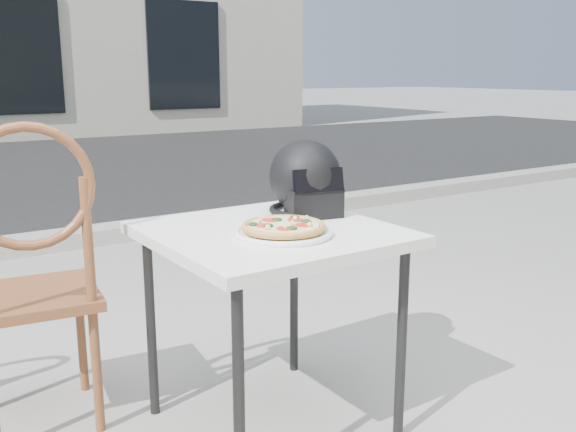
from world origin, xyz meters
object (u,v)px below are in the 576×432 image
cafe_table_main (271,247)px  plate (284,233)px  helmet (306,181)px  pizza (283,226)px  cafe_chair_main (33,265)px

cafe_table_main → plate: plate is taller
cafe_table_main → helmet: (0.24, 0.13, 0.19)m
plate → pizza: size_ratio=1.22×
plate → helmet: (0.25, 0.24, 0.11)m
cafe_chair_main → helmet: bearing=169.9°
cafe_table_main → cafe_chair_main: size_ratio=0.72×
plate → cafe_chair_main: size_ratio=0.35×
helmet → cafe_chair_main: cafe_chair_main is taller
helmet → cafe_chair_main: 1.01m
cafe_chair_main → pizza: bearing=149.6°
helmet → cafe_chair_main: size_ratio=0.30×
pizza → cafe_chair_main: cafe_chair_main is taller
plate → helmet: size_ratio=1.20×
pizza → cafe_chair_main: (-0.68, 0.52, -0.15)m
plate → helmet: 0.36m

